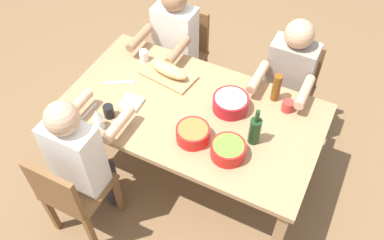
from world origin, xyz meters
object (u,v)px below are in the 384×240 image
bread_loaf (168,70)px  wine_glass (97,116)px  serving_bowl_pasta (231,102)px  cup_far_right (288,106)px  chair_far_left (184,50)px  serving_bowl_salad (228,149)px  beer_bottle (276,88)px  napkin_stack (131,103)px  chair_near_left (70,193)px  cup_near_left (109,111)px  diner_far_right (288,79)px  serving_bowl_fruit (193,133)px  diner_near_left (80,154)px  cup_far_left (144,56)px  diner_far_left (173,42)px  wine_bottle (255,130)px  dining_table (192,117)px  cutting_board (169,75)px  chair_far_right (290,84)px

bread_loaf → wine_glass: bearing=-105.3°
serving_bowl_pasta → cup_far_right: 0.39m
chair_far_left → wine_glass: (0.01, -1.24, 0.37)m
serving_bowl_salad → beer_bottle: bearing=80.5°
serving_bowl_salad → napkin_stack: bearing=172.4°
chair_far_left → serving_bowl_salad: size_ratio=3.84×
wine_glass → chair_near_left: bearing=-91.4°
cup_far_right → cup_near_left: cup_near_left is taller
bread_loaf → wine_glass: size_ratio=1.93×
diner_far_right → serving_bowl_fruit: diner_far_right is taller
beer_bottle → wine_glass: bearing=-141.1°
serving_bowl_fruit → cup_far_right: bearing=47.8°
cup_near_left → bread_loaf: bearing=72.2°
serving_bowl_fruit → cup_far_right: 0.70m
diner_near_left → cup_far_left: bearing=94.3°
diner_far_left → wine_bottle: 1.21m
serving_bowl_salad → bread_loaf: bearing=145.4°
chair_near_left → wine_bottle: bearing=37.8°
bread_loaf → napkin_stack: 0.38m
napkin_stack → serving_bowl_pasta: bearing=23.0°
dining_table → cutting_board: (-0.31, 0.23, 0.09)m
diner_near_left → napkin_stack: (0.09, 0.50, 0.05)m
diner_far_left → napkin_stack: bearing=-83.5°
wine_bottle → diner_near_left: bearing=-149.6°
chair_far_right → serving_bowl_fruit: (-0.37, -1.05, 0.31)m
cup_far_left → napkin_stack: bearing=-70.1°
chair_near_left → diner_near_left: bearing=90.0°
diner_far_right → serving_bowl_fruit: bearing=-113.4°
chair_far_left → napkin_stack: chair_far_left is taller
diner_far_left → cutting_board: diner_far_left is taller
bread_loaf → beer_bottle: size_ratio=1.45×
diner_near_left → beer_bottle: (0.97, 0.99, 0.15)m
diner_far_right → wine_bottle: bearing=-91.2°
cup_far_right → cup_far_left: size_ratio=0.89×
cup_far_right → cup_near_left: bearing=-150.7°
chair_near_left → napkin_stack: size_ratio=6.07×
serving_bowl_fruit → cup_near_left: bearing=-172.3°
chair_near_left → beer_bottle: (0.97, 1.18, 0.37)m
serving_bowl_pasta → napkin_stack: bearing=-157.0°
serving_bowl_salad → napkin_stack: (-0.78, 0.10, -0.05)m
chair_far_right → serving_bowl_pasta: 0.80m
wine_bottle → cup_far_right: wine_bottle is taller
diner_near_left → serving_bowl_salad: diner_near_left is taller
beer_bottle → cup_near_left: 1.17m
diner_near_left → serving_bowl_fruit: 0.74m
diner_far_left → bread_loaf: 0.46m
diner_near_left → cutting_board: size_ratio=3.00×
bread_loaf → beer_bottle: beer_bottle is taller
serving_bowl_pasta → chair_far_left: bearing=136.4°
diner_far_right → diner_near_left: (-0.99, -1.27, 0.00)m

